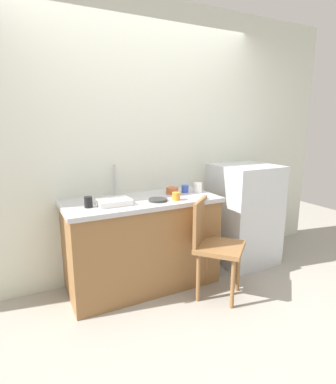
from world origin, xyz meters
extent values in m
plane|color=#9E998E|center=(0.00, 0.00, 0.00)|extent=(8.00, 8.00, 0.00)
cube|color=silver|center=(0.00, 1.00, 1.35)|extent=(4.80, 0.10, 2.70)
cube|color=olive|center=(-0.12, 0.65, 0.41)|extent=(1.39, 0.60, 0.82)
cube|color=#B7B7BC|center=(-0.12, 0.65, 0.84)|extent=(1.43, 0.64, 0.04)
cylinder|color=#B7B7BC|center=(-0.28, 0.90, 1.01)|extent=(0.02, 0.02, 0.30)
cube|color=silver|center=(1.11, 0.64, 0.55)|extent=(0.63, 0.62, 1.10)
cylinder|color=olive|center=(0.40, -0.06, 0.23)|extent=(0.04, 0.04, 0.45)
cylinder|color=olive|center=(0.63, 0.13, 0.23)|extent=(0.04, 0.04, 0.45)
cylinder|color=olive|center=(0.20, 0.16, 0.23)|extent=(0.04, 0.04, 0.45)
cylinder|color=olive|center=(0.43, 0.36, 0.23)|extent=(0.04, 0.04, 0.45)
cube|color=olive|center=(0.42, 0.15, 0.47)|extent=(0.56, 0.56, 0.04)
cube|color=olive|center=(0.29, 0.29, 0.69)|extent=(0.29, 0.26, 0.40)
cube|color=white|center=(-0.40, 0.57, 0.89)|extent=(0.28, 0.20, 0.05)
cylinder|color=#B25B33|center=(0.24, 0.72, 0.89)|extent=(0.12, 0.12, 0.06)
cylinder|color=#2D2D2D|center=(-0.01, 0.51, 0.87)|extent=(0.17, 0.17, 0.02)
cylinder|color=blue|center=(0.38, 0.71, 0.90)|extent=(0.07, 0.07, 0.07)
cylinder|color=black|center=(-0.62, 0.58, 0.91)|extent=(0.07, 0.07, 0.09)
cylinder|color=white|center=(0.49, 0.64, 0.91)|extent=(0.08, 0.08, 0.10)
cylinder|color=orange|center=(0.15, 0.47, 0.90)|extent=(0.07, 0.07, 0.07)
camera|label=1|loc=(-1.15, -1.90, 1.54)|focal=28.70mm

